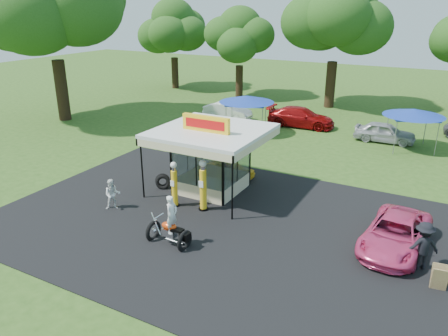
{
  "coord_description": "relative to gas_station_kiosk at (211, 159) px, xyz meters",
  "views": [
    {
      "loc": [
        8.8,
        -13.56,
        9.39
      ],
      "look_at": [
        -0.71,
        4.0,
        1.82
      ],
      "focal_mm": 35.0,
      "sensor_mm": 36.0,
      "label": 1
    }
  ],
  "objects": [
    {
      "name": "ground",
      "position": [
        2.0,
        -4.99,
        -1.78
      ],
      "size": [
        120.0,
        120.0,
        0.0
      ],
      "primitive_type": "plane",
      "color": "#2E5019",
      "rests_on": "ground"
    },
    {
      "name": "asphalt_apron",
      "position": [
        2.0,
        -2.99,
        -1.76
      ],
      "size": [
        20.0,
        14.0,
        0.04
      ],
      "primitive_type": "cube",
      "color": "black",
      "rests_on": "ground"
    },
    {
      "name": "gas_station_kiosk",
      "position": [
        0.0,
        0.0,
        0.0
      ],
      "size": [
        5.4,
        5.4,
        4.18
      ],
      "color": "white",
      "rests_on": "ground"
    },
    {
      "name": "gas_pump_left",
      "position": [
        -0.58,
        -2.59,
        -0.67
      ],
      "size": [
        0.43,
        0.43,
        2.32
      ],
      "color": "black",
      "rests_on": "ground"
    },
    {
      "name": "gas_pump_right",
      "position": [
        0.86,
        -2.3,
        -0.54
      ],
      "size": [
        0.48,
        0.48,
        2.59
      ],
      "color": "black",
      "rests_on": "ground"
    },
    {
      "name": "motorcycle",
      "position": [
        1.36,
        -5.69,
        -0.88
      ],
      "size": [
        1.96,
        0.99,
        2.31
      ],
      "rotation": [
        0.0,
        0.0,
        -0.04
      ],
      "color": "black",
      "rests_on": "ground"
    },
    {
      "name": "spare_tires",
      "position": [
        -2.42,
        -1.08,
        -1.38
      ],
      "size": [
        1.03,
        0.87,
        0.83
      ],
      "rotation": [
        0.0,
        0.0,
        0.44
      ],
      "color": "black",
      "rests_on": "ground"
    },
    {
      "name": "a_frame_sign",
      "position": [
        11.28,
        -3.79,
        -1.31
      ],
      "size": [
        0.55,
        0.53,
        0.94
      ],
      "rotation": [
        0.0,
        0.0,
        0.13
      ],
      "color": "#593819",
      "rests_on": "ground"
    },
    {
      "name": "kiosk_car",
      "position": [
        -0.0,
        2.21,
        -1.3
      ],
      "size": [
        2.82,
        1.13,
        0.96
      ],
      "primitive_type": "imported",
      "rotation": [
        0.0,
        0.0,
        1.57
      ],
      "color": "yellow",
      "rests_on": "ground"
    },
    {
      "name": "pink_sedan",
      "position": [
        9.5,
        -1.6,
        -1.12
      ],
      "size": [
        2.58,
        4.93,
        1.33
      ],
      "primitive_type": "imported",
      "rotation": [
        0.0,
        0.0,
        -0.08
      ],
      "color": "#E03C77",
      "rests_on": "ground"
    },
    {
      "name": "spectator_west",
      "position": [
        -3.04,
        -4.28,
        -1.01
      ],
      "size": [
        0.95,
        0.93,
        1.54
      ],
      "primitive_type": "imported",
      "rotation": [
        0.0,
        0.0,
        0.71
      ],
      "color": "white",
      "rests_on": "ground"
    },
    {
      "name": "spectator_east_a",
      "position": [
        10.57,
        -2.68,
        -0.82
      ],
      "size": [
        1.44,
        1.25,
        1.93
      ],
      "primitive_type": "imported",
      "rotation": [
        0.0,
        0.0,
        3.67
      ],
      "color": "black",
      "rests_on": "ground"
    },
    {
      "name": "bg_car_a",
      "position": [
        -6.48,
        13.97,
        -1.09
      ],
      "size": [
        4.23,
        1.5,
        1.39
      ],
      "primitive_type": "imported",
      "rotation": [
        0.0,
        0.0,
        1.58
      ],
      "color": "white",
      "rests_on": "ground"
    },
    {
      "name": "bg_car_b",
      "position": [
        -0.08,
        14.55,
        -1.01
      ],
      "size": [
        5.5,
        2.56,
        1.56
      ],
      "primitive_type": "imported",
      "rotation": [
        0.0,
        0.0,
        1.64
      ],
      "color": "#950B0C",
      "rests_on": "ground"
    },
    {
      "name": "bg_car_c",
      "position": [
        6.58,
        13.43,
        -1.07
      ],
      "size": [
        4.25,
        1.83,
        1.43
      ],
      "primitive_type": "imported",
      "rotation": [
        0.0,
        0.0,
        1.6
      ],
      "color": "#ADADB2",
      "rests_on": "ground"
    },
    {
      "name": "tent_west",
      "position": [
        -3.16,
        10.78,
        0.84
      ],
      "size": [
        4.15,
        4.15,
        2.9
      ],
      "rotation": [
        0.0,
        0.0,
        0.32
      ],
      "color": "gray",
      "rests_on": "ground"
    },
    {
      "name": "tent_east",
      "position": [
        8.37,
        12.53,
        0.76
      ],
      "size": [
        4.01,
        4.01,
        2.81
      ],
      "rotation": [
        0.0,
        0.0,
        0.35
      ],
      "color": "gray",
      "rests_on": "ground"
    },
    {
      "name": "oak_far_a",
      "position": [
        -18.76,
        24.0,
        4.43
      ],
      "size": [
        8.24,
        8.24,
        9.76
      ],
      "color": "black",
      "rests_on": "ground"
    },
    {
      "name": "oak_far_b",
      "position": [
        -9.94,
        23.11,
        3.95
      ],
      "size": [
        7.53,
        7.53,
        8.98
      ],
      "color": "black",
      "rests_on": "ground"
    },
    {
      "name": "oak_far_c",
      "position": [
        -0.06,
        22.66,
        5.91
      ],
      "size": [
        10.29,
        10.29,
        12.12
      ],
      "color": "black",
      "rests_on": "ground"
    },
    {
      "name": "oak_near",
      "position": [
        -18.63,
        7.11,
        7.5
      ],
      "size": [
        12.87,
        12.87,
        14.82
      ],
      "color": "black",
      "rests_on": "ground"
    }
  ]
}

